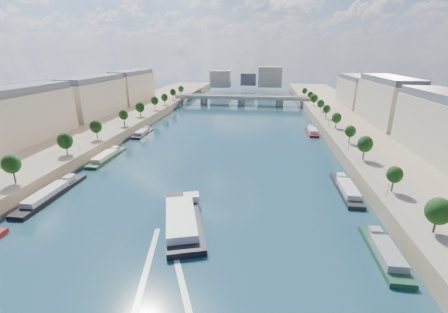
# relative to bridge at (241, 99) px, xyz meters

# --- Properties ---
(ground) EXTENTS (700.00, 700.00, 0.00)m
(ground) POSITION_rel_bridge_xyz_m (0.00, -120.20, -5.08)
(ground) COLOR #0C2B35
(ground) RESTS_ON ground
(quay_left) EXTENTS (44.00, 520.00, 5.00)m
(quay_left) POSITION_rel_bridge_xyz_m (-72.00, -120.20, -2.58)
(quay_left) COLOR #9E8460
(quay_left) RESTS_ON ground
(quay_right) EXTENTS (44.00, 520.00, 5.00)m
(quay_right) POSITION_rel_bridge_xyz_m (72.00, -120.20, -2.58)
(quay_right) COLOR #9E8460
(quay_right) RESTS_ON ground
(pave_left) EXTENTS (14.00, 520.00, 0.10)m
(pave_left) POSITION_rel_bridge_xyz_m (-57.00, -120.20, -0.03)
(pave_left) COLOR gray
(pave_left) RESTS_ON quay_left
(pave_right) EXTENTS (14.00, 520.00, 0.10)m
(pave_right) POSITION_rel_bridge_xyz_m (57.00, -120.20, -0.03)
(pave_right) COLOR gray
(pave_right) RESTS_ON quay_right
(trees_left) EXTENTS (4.80, 268.80, 8.26)m
(trees_left) POSITION_rel_bridge_xyz_m (-55.00, -118.20, 5.39)
(trees_left) COLOR #382B1E
(trees_left) RESTS_ON ground
(trees_right) EXTENTS (4.80, 268.80, 8.26)m
(trees_right) POSITION_rel_bridge_xyz_m (55.00, -110.20, 5.39)
(trees_right) COLOR #382B1E
(trees_right) RESTS_ON ground
(lamps_left) EXTENTS (0.36, 200.36, 4.28)m
(lamps_left) POSITION_rel_bridge_xyz_m (-52.50, -130.20, 2.70)
(lamps_left) COLOR black
(lamps_left) RESTS_ON ground
(lamps_right) EXTENTS (0.36, 200.36, 4.28)m
(lamps_right) POSITION_rel_bridge_xyz_m (52.50, -115.20, 2.70)
(lamps_right) COLOR black
(lamps_right) RESTS_ON ground
(buildings_left) EXTENTS (16.00, 226.00, 23.20)m
(buildings_left) POSITION_rel_bridge_xyz_m (-85.00, -108.20, 11.37)
(buildings_left) COLOR #C4B697
(buildings_left) RESTS_ON ground
(buildings_right) EXTENTS (16.00, 226.00, 23.20)m
(buildings_right) POSITION_rel_bridge_xyz_m (85.00, -108.20, 11.37)
(buildings_right) COLOR #C4B697
(buildings_right) RESTS_ON ground
(skyline) EXTENTS (79.00, 42.00, 22.00)m
(skyline) POSITION_rel_bridge_xyz_m (3.19, 99.33, 9.57)
(skyline) COLOR #C4B697
(skyline) RESTS_ON ground
(bridge) EXTENTS (112.00, 12.00, 8.15)m
(bridge) POSITION_rel_bridge_xyz_m (0.00, 0.00, 0.00)
(bridge) COLOR #C1B79E
(bridge) RESTS_ON ground
(tour_barge) EXTENTS (17.50, 31.74, 4.14)m
(tour_barge) POSITION_rel_bridge_xyz_m (-1.39, -187.47, -3.88)
(tour_barge) COLOR black
(tour_barge) RESTS_ON ground
(wake) EXTENTS (15.30, 25.78, 0.04)m
(wake) POSITION_rel_bridge_xyz_m (-1.39, -204.00, -5.06)
(wake) COLOR silver
(wake) RESTS_ON ground
(moored_barges_left) EXTENTS (5.00, 161.18, 3.60)m
(moored_barges_left) POSITION_rel_bridge_xyz_m (-45.50, -177.60, -4.24)
(moored_barges_left) COLOR #1A203A
(moored_barges_left) RESTS_ON ground
(moored_barges_right) EXTENTS (5.00, 165.14, 3.60)m
(moored_barges_right) POSITION_rel_bridge_xyz_m (45.50, -172.16, -4.24)
(moored_barges_right) COLOR black
(moored_barges_right) RESTS_ON ground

